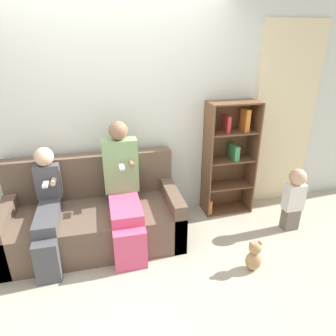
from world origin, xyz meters
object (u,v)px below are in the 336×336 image
at_px(couch, 95,217).
at_px(adult_seated, 123,188).
at_px(toddler_standing, 294,197).
at_px(bookshelf, 228,157).
at_px(child_seated, 47,208).
at_px(teddy_bear, 254,256).

distance_m(couch, adult_seated, 0.49).
relative_size(toddler_standing, bookshelf, 0.54).
height_order(adult_seated, child_seated, adult_seated).
bearing_deg(teddy_bear, bookshelf, 80.63).
bearing_deg(teddy_bear, couch, 150.20).
relative_size(couch, teddy_bear, 5.60).
bearing_deg(toddler_standing, child_seated, 176.62).
distance_m(couch, teddy_bear, 1.68).
distance_m(child_seated, bookshelf, 2.12).
distance_m(adult_seated, toddler_standing, 1.90).
bearing_deg(bookshelf, adult_seated, -163.13).
bearing_deg(adult_seated, toddler_standing, -6.07).
bearing_deg(bookshelf, teddy_bear, -99.37).
xyz_separation_m(child_seated, bookshelf, (2.06, 0.44, 0.17)).
relative_size(couch, child_seated, 1.69).
bearing_deg(bookshelf, toddler_standing, -47.10).
height_order(couch, adult_seated, adult_seated).
distance_m(couch, bookshelf, 1.72).
relative_size(toddler_standing, teddy_bear, 2.33).
bearing_deg(couch, teddy_bear, -29.80).
distance_m(adult_seated, teddy_bear, 1.43).
bearing_deg(child_seated, couch, 18.96).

